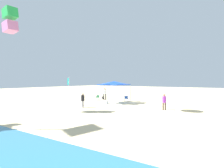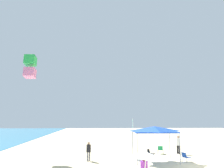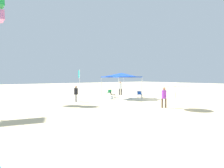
# 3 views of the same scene
# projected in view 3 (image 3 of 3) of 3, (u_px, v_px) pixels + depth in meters

# --- Properties ---
(ground) EXTENTS (120.00, 120.00, 0.10)m
(ground) POSITION_uv_depth(u_px,v_px,m) (154.00, 99.00, 26.22)
(ground) COLOR beige
(canopy_tent) EXTENTS (3.21, 3.56, 2.98)m
(canopy_tent) POSITION_uv_depth(u_px,v_px,m) (122.00, 75.00, 26.24)
(canopy_tent) COLOR #B7B7BC
(canopy_tent) RESTS_ON ground
(beach_umbrella) EXTENTS (2.16, 2.16, 2.26)m
(beach_umbrella) POSITION_uv_depth(u_px,v_px,m) (175.00, 85.00, 17.70)
(beach_umbrella) COLOR silver
(beach_umbrella) RESTS_ON ground
(folding_chair_facing_ocean) EXTENTS (0.74, 0.79, 0.82)m
(folding_chair_facing_ocean) POSITION_uv_depth(u_px,v_px,m) (140.00, 94.00, 27.55)
(folding_chair_facing_ocean) COLOR black
(folding_chair_facing_ocean) RESTS_ON ground
(folding_chair_right_of_tent) EXTENTS (0.74, 0.67, 0.82)m
(folding_chair_right_of_tent) POSITION_uv_depth(u_px,v_px,m) (109.00, 92.00, 30.52)
(folding_chair_right_of_tent) COLOR black
(folding_chair_right_of_tent) RESTS_ON ground
(folding_chair_near_cooler) EXTENTS (0.76, 0.80, 0.82)m
(folding_chair_near_cooler) POSITION_uv_depth(u_px,v_px,m) (112.00, 94.00, 27.61)
(folding_chair_near_cooler) COLOR black
(folding_chair_near_cooler) RESTS_ON ground
(cooler_box) EXTENTS (0.64, 0.45, 0.40)m
(cooler_box) POSITION_uv_depth(u_px,v_px,m) (110.00, 97.00, 25.92)
(cooler_box) COLOR white
(cooler_box) RESTS_ON ground
(banner_flag) EXTENTS (0.36, 0.06, 3.56)m
(banner_flag) POSITION_uv_depth(u_px,v_px,m) (79.00, 79.00, 31.88)
(banner_flag) COLOR silver
(banner_flag) RESTS_ON ground
(person_by_tent) EXTENTS (0.39, 0.39, 1.64)m
(person_by_tent) POSITION_uv_depth(u_px,v_px,m) (76.00, 92.00, 23.08)
(person_by_tent) COLOR slate
(person_by_tent) RESTS_ON ground
(person_watching_sky) EXTENTS (0.49, 0.45, 1.89)m
(person_watching_sky) POSITION_uv_depth(u_px,v_px,m) (120.00, 87.00, 31.57)
(person_watching_sky) COLOR black
(person_watching_sky) RESTS_ON ground
(person_beachcomber) EXTENTS (0.40, 0.42, 1.69)m
(person_beachcomber) POSITION_uv_depth(u_px,v_px,m) (164.00, 96.00, 18.70)
(person_beachcomber) COLOR brown
(person_beachcomber) RESTS_ON ground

